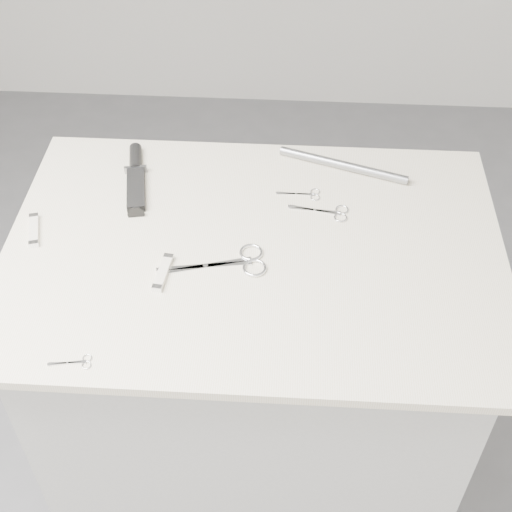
# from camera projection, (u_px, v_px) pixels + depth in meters

# --- Properties ---
(ground) EXTENTS (4.00, 4.00, 0.01)m
(ground) POSITION_uv_depth(u_px,v_px,m) (255.00, 477.00, 2.07)
(ground) COLOR slate
(ground) RESTS_ON ground
(plinth) EXTENTS (0.90, 0.60, 0.90)m
(plinth) POSITION_uv_depth(u_px,v_px,m) (254.00, 385.00, 1.75)
(plinth) COLOR #B4B5B2
(plinth) RESTS_ON ground
(display_board) EXTENTS (1.00, 0.70, 0.02)m
(display_board) POSITION_uv_depth(u_px,v_px,m) (254.00, 251.00, 1.43)
(display_board) COLOR beige
(display_board) RESTS_ON plinth
(large_shears) EXTENTS (0.21, 0.10, 0.01)m
(large_shears) POSITION_uv_depth(u_px,v_px,m) (236.00, 262.00, 1.39)
(large_shears) COLOR silver
(large_shears) RESTS_ON display_board
(embroidery_scissors_a) EXTENTS (0.13, 0.05, 0.00)m
(embroidery_scissors_a) POSITION_uv_depth(u_px,v_px,m) (330.00, 212.00, 1.49)
(embroidery_scissors_a) COLOR silver
(embroidery_scissors_a) RESTS_ON display_board
(embroidery_scissors_b) EXTENTS (0.09, 0.04, 0.00)m
(embroidery_scissors_b) POSITION_uv_depth(u_px,v_px,m) (305.00, 194.00, 1.54)
(embroidery_scissors_b) COLOR silver
(embroidery_scissors_b) RESTS_ON display_board
(tiny_scissors) EXTENTS (0.07, 0.03, 0.00)m
(tiny_scissors) POSITION_uv_depth(u_px,v_px,m) (76.00, 362.00, 1.22)
(tiny_scissors) COLOR silver
(tiny_scissors) RESTS_ON display_board
(sheathed_knife) EXTENTS (0.07, 0.22, 0.03)m
(sheathed_knife) POSITION_uv_depth(u_px,v_px,m) (136.00, 175.00, 1.57)
(sheathed_knife) COLOR black
(sheathed_knife) RESTS_ON display_board
(pocket_knife_a) EXTENTS (0.04, 0.10, 0.01)m
(pocket_knife_a) POSITION_uv_depth(u_px,v_px,m) (34.00, 230.00, 1.45)
(pocket_knife_a) COLOR silver
(pocket_knife_a) RESTS_ON display_board
(pocket_knife_b) EXTENTS (0.03, 0.10, 0.01)m
(pocket_knife_b) POSITION_uv_depth(u_px,v_px,m) (163.00, 272.00, 1.36)
(pocket_knife_b) COLOR silver
(pocket_knife_b) RESTS_ON display_board
(metal_rail) EXTENTS (0.29, 0.11, 0.02)m
(metal_rail) POSITION_uv_depth(u_px,v_px,m) (343.00, 165.00, 1.59)
(metal_rail) COLOR gray
(metal_rail) RESTS_ON display_board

